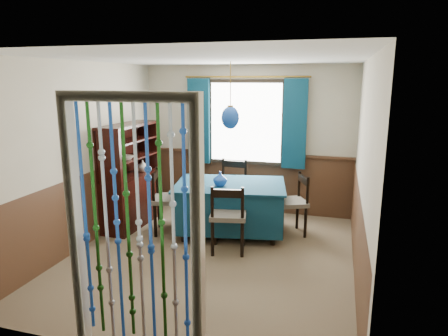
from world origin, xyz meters
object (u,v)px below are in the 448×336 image
(dining_table, at_px, (230,205))
(chair_left, at_px, (167,199))
(sideboard, at_px, (132,190))
(vase_sideboard, at_px, (142,165))
(chair_right, at_px, (293,203))
(bowl_shelf, at_px, (126,157))
(chair_near, at_px, (228,216))
(pendant_lamp, at_px, (230,117))
(chair_far, at_px, (231,188))
(vase_table, at_px, (220,179))

(dining_table, bearing_deg, chair_left, -176.67)
(sideboard, xyz_separation_m, vase_sideboard, (0.06, 0.28, 0.34))
(chair_left, bearing_deg, chair_right, 87.22)
(chair_right, distance_m, bowl_shelf, 2.56)
(chair_near, bearing_deg, chair_left, 146.67)
(chair_left, xyz_separation_m, sideboard, (-0.68, 0.16, 0.06))
(chair_near, height_order, pendant_lamp, pendant_lamp)
(dining_table, distance_m, pendant_lamp, 1.29)
(chair_near, height_order, chair_left, chair_left)
(chair_left, relative_size, sideboard, 0.60)
(chair_far, bearing_deg, bowl_shelf, 38.65)
(chair_far, distance_m, pendant_lamp, 1.41)
(chair_right, xyz_separation_m, vase_table, (-1.00, -0.39, 0.38))
(sideboard, relative_size, pendant_lamp, 1.72)
(sideboard, bearing_deg, vase_sideboard, 80.46)
(chair_near, xyz_separation_m, bowl_shelf, (-1.69, 0.38, 0.63))
(dining_table, height_order, bowl_shelf, bowl_shelf)
(sideboard, height_order, vase_table, sideboard)
(chair_right, height_order, pendant_lamp, pendant_lamp)
(chair_far, bearing_deg, chair_near, 107.23)
(chair_far, relative_size, sideboard, 0.60)
(chair_far, xyz_separation_m, sideboard, (-1.42, -0.74, 0.05))
(bowl_shelf, bearing_deg, pendant_lamp, 10.15)
(dining_table, height_order, vase_sideboard, vase_sideboard)
(dining_table, distance_m, sideboard, 1.60)
(chair_far, bearing_deg, pendant_lamp, 107.60)
(sideboard, bearing_deg, dining_table, 4.62)
(chair_far, xyz_separation_m, chair_left, (-0.75, -0.91, -0.00))
(chair_left, xyz_separation_m, pendant_lamp, (0.91, 0.22, 1.22))
(vase_sideboard, bearing_deg, sideboard, -101.92)
(dining_table, bearing_deg, vase_table, -133.37)
(sideboard, relative_size, bowl_shelf, 6.74)
(chair_right, xyz_separation_m, bowl_shelf, (-2.43, -0.51, 0.64))
(vase_table, bearing_deg, dining_table, 57.10)
(dining_table, relative_size, pendant_lamp, 1.89)
(chair_near, bearing_deg, vase_table, 106.16)
(vase_sideboard, bearing_deg, chair_near, -27.48)
(bowl_shelf, relative_size, vase_sideboard, 1.15)
(chair_near, relative_size, vase_sideboard, 4.54)
(chair_near, xyz_separation_m, sideboard, (-1.75, 0.59, 0.07))
(dining_table, distance_m, bowl_shelf, 1.70)
(vase_table, relative_size, bowl_shelf, 0.81)
(dining_table, height_order, sideboard, sideboard)
(vase_sideboard, bearing_deg, chair_right, 0.30)
(bowl_shelf, xyz_separation_m, vase_sideboard, (0.00, 0.50, -0.22))
(pendant_lamp, bearing_deg, vase_sideboard, 171.79)
(dining_table, height_order, chair_near, chair_near)
(dining_table, xyz_separation_m, chair_left, (-0.91, -0.22, 0.07))
(chair_left, xyz_separation_m, vase_table, (0.81, 0.06, 0.35))
(sideboard, bearing_deg, chair_far, 29.96)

